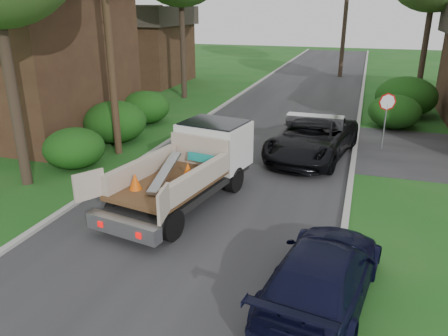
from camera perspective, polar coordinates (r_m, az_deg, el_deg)
name	(u,v)px	position (r m, az deg, el deg)	size (l,w,h in m)	color
ground	(196,223)	(12.74, -3.64, -7.21)	(120.00, 120.00, 0.00)	#174F16
road	(270,133)	(21.72, 6.01, 4.54)	(8.00, 90.00, 0.02)	#28282B
curb_left	(193,126)	(22.86, -4.12, 5.55)	(0.20, 90.00, 0.12)	#9E9E99
curb_right	(356,139)	(21.29, 16.88, 3.59)	(0.20, 90.00, 0.12)	#9E9E99
stop_sign	(386,109)	(19.93, 20.46, 7.19)	(0.71, 0.32, 2.48)	slate
utility_pole	(108,26)	(18.26, -14.93, 17.48)	(2.42, 1.25, 10.00)	#382619
house_left_near	(13,42)	(23.90, -25.82, 14.58)	(9.72, 8.64, 8.40)	#3B2318
house_left_far	(138,44)	(37.10, -11.13, 15.63)	(7.56, 7.56, 6.00)	#3B2318
hedge_left_a	(74,148)	(17.79, -18.98, 2.50)	(2.34, 2.34, 1.53)	#16430F
hedge_left_b	(115,122)	(20.68, -14.05, 5.90)	(2.86, 2.86, 1.87)	#16430F
hedge_left_c	(145,107)	(23.79, -10.27, 7.82)	(2.60, 2.60, 1.70)	#16430F
hedge_right_a	(395,111)	(24.06, 21.38, 6.89)	(2.60, 2.60, 1.70)	#16430F
hedge_right_b	(406,96)	(27.00, 22.69, 8.62)	(3.38, 3.38, 2.21)	#16430F
flatbed_truck	(198,160)	(14.12, -3.47, 1.05)	(3.50, 6.29, 2.26)	black
black_pickup	(313,138)	(18.32, 11.49, 3.88)	(2.71, 5.88, 1.63)	black
navy_suv	(323,274)	(9.53, 12.75, -13.29)	(1.92, 4.72, 1.37)	black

